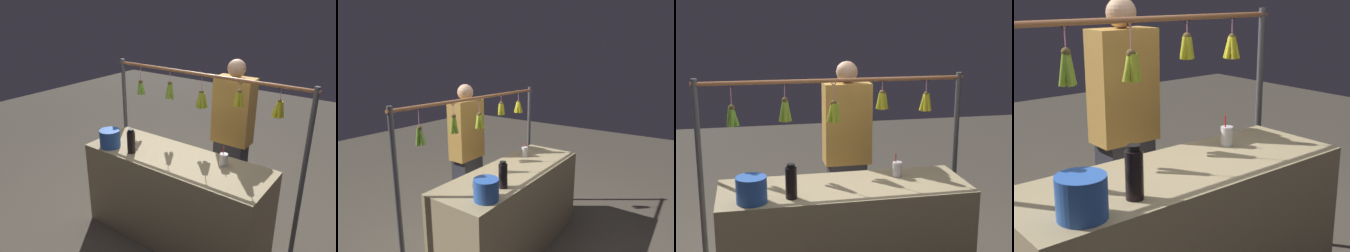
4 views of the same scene
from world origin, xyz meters
TOP-DOWN VIEW (x-y plane):
  - market_counter at (0.00, 0.00)m, footprint 1.80×0.63m
  - display_rack at (-0.01, -0.43)m, footprint 2.14×0.11m
  - water_bottle at (0.40, 0.16)m, footprint 0.08×0.08m
  - blue_bucket at (0.66, 0.19)m, footprint 0.20×0.20m
  - drink_cup at (-0.43, -0.13)m, footprint 0.07×0.07m
  - vendor_person at (-0.18, -0.80)m, footprint 0.41×0.22m

SIDE VIEW (x-z plane):
  - market_counter at x=0.00m, z-range 0.00..0.89m
  - vendor_person at x=-0.18m, z-range -0.01..1.70m
  - drink_cup at x=-0.43m, z-range 0.86..1.04m
  - blue_bucket at x=0.66m, z-range 0.89..1.07m
  - water_bottle at x=0.40m, z-range 0.89..1.13m
  - display_rack at x=-0.01m, z-range 0.34..1.98m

